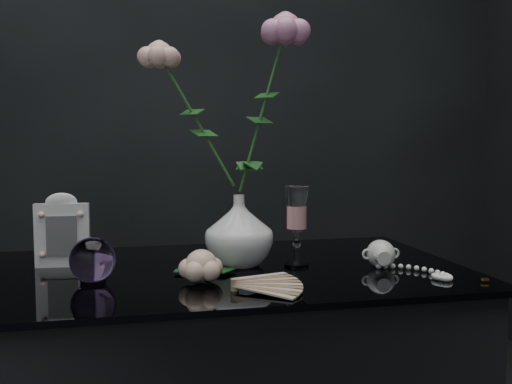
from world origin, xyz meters
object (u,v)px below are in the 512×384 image
object	(u,v)px
vase	(239,230)
loose_rose	(201,266)
pearl_jar	(381,252)
picture_frame	(62,230)
wine_glass	(297,226)
paperweight	(92,260)

from	to	relation	value
vase	loose_rose	xyz separation A→B (m)	(-0.10, -0.13, -0.04)
loose_rose	pearl_jar	xyz separation A→B (m)	(0.38, 0.05, -0.00)
loose_rose	vase	bearing A→B (deg)	34.51
vase	picture_frame	world-z (taller)	picture_frame
vase	wine_glass	size ratio (longest dim) A/B	0.89
vase	paperweight	world-z (taller)	vase
wine_glass	paperweight	world-z (taller)	wine_glass
vase	picture_frame	size ratio (longest dim) A/B	0.97
picture_frame	pearl_jar	world-z (taller)	picture_frame
picture_frame	paperweight	distance (m)	0.17
paperweight	loose_rose	world-z (taller)	paperweight
vase	picture_frame	xyz separation A→B (m)	(-0.36, 0.07, 0.00)
picture_frame	paperweight	xyz separation A→B (m)	(0.07, -0.15, -0.03)
loose_rose	pearl_jar	world-z (taller)	loose_rose
picture_frame	pearl_jar	bearing A→B (deg)	-8.19
wine_glass	vase	bearing A→B (deg)	165.32
paperweight	pearl_jar	size ratio (longest dim) A/B	0.41
paperweight	pearl_jar	distance (m)	0.57
paperweight	pearl_jar	bearing A→B (deg)	0.58
wine_glass	pearl_jar	distance (m)	0.18
paperweight	vase	bearing A→B (deg)	15.46
picture_frame	pearl_jar	size ratio (longest dim) A/B	0.74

